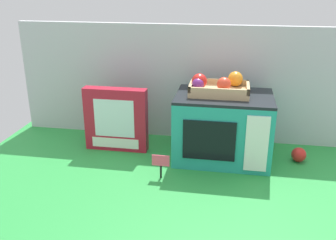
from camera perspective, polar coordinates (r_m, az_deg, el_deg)
The scene contains 7 objects.
ground_plane at distance 1.71m, azimuth 0.98°, elevation -5.36°, with size 1.70×1.70×0.00m, color green.
display_back_panel at distance 1.83m, azimuth 2.18°, elevation 5.63°, with size 1.61×0.03×0.55m, color #B7BABF.
toy_microwave at distance 1.65m, azimuth 8.23°, elevation -1.10°, with size 0.40×0.28×0.29m.
food_groups_crate at distance 1.60m, azimuth 7.50°, elevation 5.00°, with size 0.25×0.17×0.09m.
cookie_set_box at distance 1.73m, azimuth -7.83°, elevation 0.06°, with size 0.29×0.06×0.29m.
price_sign at distance 1.50m, azimuth -1.10°, elevation -6.48°, with size 0.07×0.01×0.10m.
loose_toy_apple at distance 1.74m, azimuth 19.06°, elevation -4.94°, with size 0.06×0.06×0.06m, color red.
Camera 1 is at (0.23, -1.52, 0.75)m, focal length 40.54 mm.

